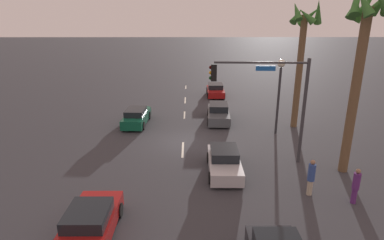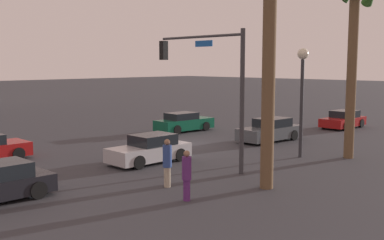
{
  "view_description": "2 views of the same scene",
  "coord_description": "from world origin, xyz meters",
  "px_view_note": "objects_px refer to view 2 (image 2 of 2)",
  "views": [
    {
      "loc": [
        21.24,
        0.46,
        8.59
      ],
      "look_at": [
        0.22,
        0.62,
        1.7
      ],
      "focal_mm": 30.25,
      "sensor_mm": 36.0,
      "label": 1
    },
    {
      "loc": [
        19.12,
        19.62,
        4.8
      ],
      "look_at": [
        -0.62,
        0.2,
        1.45
      ],
      "focal_mm": 43.78,
      "sensor_mm": 36.0,
      "label": 2
    }
  ],
  "objects_px": {
    "car_2": "(343,120)",
    "pedestrian_1": "(167,162)",
    "palm_tree_0": "(355,27)",
    "car_0": "(150,150)",
    "streetlamp": "(302,80)",
    "pedestrian_0": "(187,174)",
    "car_1": "(270,130)",
    "car_4": "(184,123)",
    "traffic_signal": "(211,75)"
  },
  "relations": [
    {
      "from": "car_2",
      "to": "pedestrian_1",
      "type": "distance_m",
      "value": 20.93
    },
    {
      "from": "pedestrian_1",
      "to": "palm_tree_0",
      "type": "relative_size",
      "value": 0.2
    },
    {
      "from": "car_0",
      "to": "streetlamp",
      "type": "height_order",
      "value": "streetlamp"
    },
    {
      "from": "car_2",
      "to": "palm_tree_0",
      "type": "distance_m",
      "value": 13.19
    },
    {
      "from": "pedestrian_0",
      "to": "car_2",
      "type": "bearing_deg",
      "value": -167.02
    },
    {
      "from": "palm_tree_0",
      "to": "streetlamp",
      "type": "bearing_deg",
      "value": -50.45
    },
    {
      "from": "car_1",
      "to": "pedestrian_0",
      "type": "distance_m",
      "value": 13.74
    },
    {
      "from": "car_1",
      "to": "pedestrian_1",
      "type": "height_order",
      "value": "pedestrian_1"
    },
    {
      "from": "car_1",
      "to": "car_4",
      "type": "distance_m",
      "value": 6.84
    },
    {
      "from": "traffic_signal",
      "to": "car_1",
      "type": "bearing_deg",
      "value": -164.01
    },
    {
      "from": "streetlamp",
      "to": "pedestrian_1",
      "type": "bearing_deg",
      "value": -3.57
    },
    {
      "from": "palm_tree_0",
      "to": "car_1",
      "type": "bearing_deg",
      "value": -104.32
    },
    {
      "from": "palm_tree_0",
      "to": "pedestrian_0",
      "type": "bearing_deg",
      "value": -3.24
    },
    {
      "from": "pedestrian_0",
      "to": "streetlamp",
      "type": "bearing_deg",
      "value": -172.28
    },
    {
      "from": "car_2",
      "to": "traffic_signal",
      "type": "height_order",
      "value": "traffic_signal"
    },
    {
      "from": "palm_tree_0",
      "to": "pedestrian_1",
      "type": "bearing_deg",
      "value": -13.41
    },
    {
      "from": "car_2",
      "to": "streetlamp",
      "type": "relative_size",
      "value": 0.73
    },
    {
      "from": "car_0",
      "to": "car_4",
      "type": "relative_size",
      "value": 0.93
    },
    {
      "from": "pedestrian_0",
      "to": "car_4",
      "type": "bearing_deg",
      "value": -134.11
    },
    {
      "from": "car_2",
      "to": "pedestrian_0",
      "type": "xyz_separation_m",
      "value": [
        21.45,
        4.94,
        0.35
      ]
    },
    {
      "from": "car_0",
      "to": "streetlamp",
      "type": "bearing_deg",
      "value": 143.91
    },
    {
      "from": "car_4",
      "to": "pedestrian_1",
      "type": "relative_size",
      "value": 2.36
    },
    {
      "from": "traffic_signal",
      "to": "pedestrian_1",
      "type": "bearing_deg",
      "value": 17.67
    },
    {
      "from": "pedestrian_0",
      "to": "car_0",
      "type": "bearing_deg",
      "value": -119.31
    },
    {
      "from": "car_1",
      "to": "pedestrian_0",
      "type": "height_order",
      "value": "pedestrian_0"
    },
    {
      "from": "streetlamp",
      "to": "pedestrian_0",
      "type": "xyz_separation_m",
      "value": [
        9.53,
        1.29,
        -2.99
      ]
    },
    {
      "from": "streetlamp",
      "to": "car_4",
      "type": "bearing_deg",
      "value": -101.69
    },
    {
      "from": "traffic_signal",
      "to": "pedestrian_0",
      "type": "bearing_deg",
      "value": 33.6
    },
    {
      "from": "car_1",
      "to": "palm_tree_0",
      "type": "height_order",
      "value": "palm_tree_0"
    },
    {
      "from": "car_4",
      "to": "pedestrian_1",
      "type": "distance_m",
      "value": 15.09
    },
    {
      "from": "pedestrian_1",
      "to": "traffic_signal",
      "type": "bearing_deg",
      "value": -162.33
    },
    {
      "from": "streetlamp",
      "to": "car_0",
      "type": "bearing_deg",
      "value": -36.09
    },
    {
      "from": "car_0",
      "to": "traffic_signal",
      "type": "bearing_deg",
      "value": 115.59
    },
    {
      "from": "streetlamp",
      "to": "car_2",
      "type": "bearing_deg",
      "value": -162.97
    },
    {
      "from": "pedestrian_0",
      "to": "pedestrian_1",
      "type": "height_order",
      "value": "pedestrian_1"
    },
    {
      "from": "car_4",
      "to": "streetlamp",
      "type": "distance_m",
      "value": 11.57
    },
    {
      "from": "car_4",
      "to": "pedestrian_0",
      "type": "distance_m",
      "value": 16.92
    },
    {
      "from": "car_4",
      "to": "pedestrian_1",
      "type": "xyz_separation_m",
      "value": [
        11.01,
        10.31,
        0.37
      ]
    },
    {
      "from": "car_0",
      "to": "car_1",
      "type": "xyz_separation_m",
      "value": [
        -9.37,
        0.48,
        0.03
      ]
    },
    {
      "from": "car_1",
      "to": "car_4",
      "type": "bearing_deg",
      "value": -82.68
    },
    {
      "from": "car_2",
      "to": "traffic_signal",
      "type": "bearing_deg",
      "value": 6.37
    },
    {
      "from": "pedestrian_0",
      "to": "palm_tree_0",
      "type": "bearing_deg",
      "value": 176.76
    },
    {
      "from": "car_2",
      "to": "pedestrian_1",
      "type": "relative_size",
      "value": 2.14
    },
    {
      "from": "car_0",
      "to": "pedestrian_1",
      "type": "height_order",
      "value": "pedestrian_1"
    },
    {
      "from": "palm_tree_0",
      "to": "car_2",
      "type": "bearing_deg",
      "value": -151.67
    },
    {
      "from": "car_2",
      "to": "palm_tree_0",
      "type": "bearing_deg",
      "value": 28.33
    },
    {
      "from": "pedestrian_0",
      "to": "palm_tree_0",
      "type": "distance_m",
      "value": 12.49
    },
    {
      "from": "car_1",
      "to": "car_2",
      "type": "relative_size",
      "value": 1.12
    },
    {
      "from": "car_0",
      "to": "car_1",
      "type": "distance_m",
      "value": 9.38
    },
    {
      "from": "car_1",
      "to": "pedestrian_0",
      "type": "relative_size",
      "value": 2.53
    }
  ]
}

